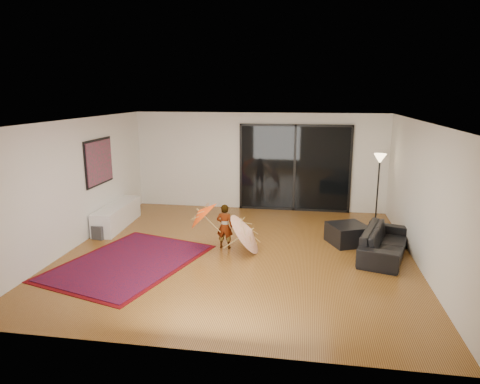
% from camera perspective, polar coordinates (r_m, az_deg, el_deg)
% --- Properties ---
extents(floor, '(7.00, 7.00, 0.00)m').
position_cam_1_polar(floor, '(8.95, -0.21, -8.05)').
color(floor, olive).
rests_on(floor, ground).
extents(ceiling, '(7.00, 7.00, 0.00)m').
position_cam_1_polar(ceiling, '(8.36, -0.22, 9.47)').
color(ceiling, white).
rests_on(ceiling, wall_back).
extents(wall_back, '(7.00, 0.00, 7.00)m').
position_cam_1_polar(wall_back, '(11.96, 2.51, 4.07)').
color(wall_back, silver).
rests_on(wall_back, floor).
extents(wall_front, '(7.00, 0.00, 7.00)m').
position_cam_1_polar(wall_front, '(5.27, -6.45, -7.92)').
color(wall_front, silver).
rests_on(wall_front, floor).
extents(wall_left, '(0.00, 7.00, 7.00)m').
position_cam_1_polar(wall_left, '(9.74, -20.98, 1.10)').
color(wall_left, silver).
rests_on(wall_left, floor).
extents(wall_right, '(0.00, 7.00, 7.00)m').
position_cam_1_polar(wall_right, '(8.72, 23.13, -0.43)').
color(wall_right, silver).
rests_on(wall_right, floor).
extents(sliding_door, '(3.06, 0.07, 2.40)m').
position_cam_1_polar(sliding_door, '(11.88, 7.29, 3.18)').
color(sliding_door, black).
rests_on(sliding_door, wall_back).
extents(painting, '(0.04, 1.28, 1.08)m').
position_cam_1_polar(painting, '(10.54, -18.26, 3.83)').
color(painting, black).
rests_on(painting, wall_left).
extents(media_console, '(0.58, 1.99, 0.55)m').
position_cam_1_polar(media_console, '(10.98, -16.08, -3.03)').
color(media_console, white).
rests_on(media_console, floor).
extents(speaker, '(0.32, 0.32, 0.31)m').
position_cam_1_polar(speaker, '(10.24, -18.17, -5.04)').
color(speaker, '#424244').
rests_on(speaker, floor).
extents(persian_rug, '(2.96, 3.55, 0.02)m').
position_cam_1_polar(persian_rug, '(8.71, -14.57, -9.04)').
color(persian_rug, '#58070C').
rests_on(persian_rug, floor).
extents(sofa, '(1.30, 2.09, 0.57)m').
position_cam_1_polar(sofa, '(9.17, 18.74, -6.35)').
color(sofa, black).
rests_on(sofa, floor).
extents(ottoman, '(1.00, 1.00, 0.43)m').
position_cam_1_polar(ottoman, '(9.68, 14.14, -5.46)').
color(ottoman, black).
rests_on(ottoman, floor).
extents(floor_lamp, '(0.30, 0.30, 1.77)m').
position_cam_1_polar(floor_lamp, '(11.09, 18.07, 2.95)').
color(floor_lamp, black).
rests_on(floor_lamp, floor).
extents(child, '(0.36, 0.24, 0.96)m').
position_cam_1_polar(child, '(9.05, -2.06, -4.59)').
color(child, '#999999').
rests_on(child, floor).
extents(parasol_orange, '(0.64, 0.74, 0.84)m').
position_cam_1_polar(parasol_orange, '(9.05, -5.55, -2.96)').
color(parasol_orange, '#FF490D').
rests_on(parasol_orange, child).
extents(parasol_white, '(0.71, 0.94, 0.98)m').
position_cam_1_polar(parasol_white, '(8.81, 1.60, -4.92)').
color(parasol_white, silver).
rests_on(parasol_white, floor).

